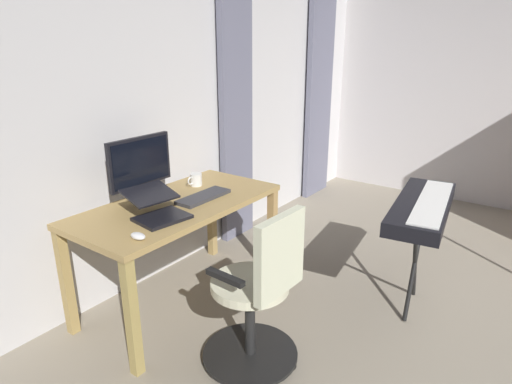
{
  "coord_description": "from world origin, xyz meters",
  "views": [
    {
      "loc": [
        2.59,
        -0.65,
        1.77
      ],
      "look_at": [
        0.62,
        -2.07,
        0.93
      ],
      "focal_mm": 30.29,
      "sensor_mm": 36.0,
      "label": 1
    }
  ],
  "objects_px": {
    "piano_keyboard": "(422,209)",
    "mug_coffee": "(196,180)",
    "computer_mouse": "(138,236)",
    "computer_monitor": "(140,164)",
    "desk": "(178,215)",
    "laptop": "(158,209)",
    "office_chair": "(258,297)",
    "computer_keyboard": "(203,197)"
  },
  "relations": [
    {
      "from": "computer_monitor",
      "to": "mug_coffee",
      "type": "distance_m",
      "value": 0.48
    },
    {
      "from": "office_chair",
      "to": "mug_coffee",
      "type": "distance_m",
      "value": 1.18
    },
    {
      "from": "laptop",
      "to": "piano_keyboard",
      "type": "distance_m",
      "value": 1.7
    },
    {
      "from": "office_chair",
      "to": "mug_coffee",
      "type": "height_order",
      "value": "office_chair"
    },
    {
      "from": "computer_keyboard",
      "to": "office_chair",
      "type": "bearing_deg",
      "value": 62.8
    },
    {
      "from": "computer_keyboard",
      "to": "desk",
      "type": "bearing_deg",
      "value": -29.24
    },
    {
      "from": "office_chair",
      "to": "mug_coffee",
      "type": "relative_size",
      "value": 7.29
    },
    {
      "from": "desk",
      "to": "mug_coffee",
      "type": "bearing_deg",
      "value": -156.12
    },
    {
      "from": "desk",
      "to": "computer_mouse",
      "type": "bearing_deg",
      "value": 24.61
    },
    {
      "from": "desk",
      "to": "piano_keyboard",
      "type": "relative_size",
      "value": 1.39
    },
    {
      "from": "mug_coffee",
      "to": "computer_keyboard",
      "type": "bearing_deg",
      "value": 53.36
    },
    {
      "from": "office_chair",
      "to": "mug_coffee",
      "type": "xyz_separation_m",
      "value": [
        -0.56,
        -0.98,
        0.36
      ]
    },
    {
      "from": "desk",
      "to": "computer_monitor",
      "type": "relative_size",
      "value": 2.9
    },
    {
      "from": "desk",
      "to": "computer_mouse",
      "type": "relative_size",
      "value": 14.42
    },
    {
      "from": "laptop",
      "to": "computer_mouse",
      "type": "xyz_separation_m",
      "value": [
        0.28,
        0.15,
        -0.04
      ]
    },
    {
      "from": "piano_keyboard",
      "to": "mug_coffee",
      "type": "bearing_deg",
      "value": -78.52
    },
    {
      "from": "desk",
      "to": "mug_coffee",
      "type": "relative_size",
      "value": 10.9
    },
    {
      "from": "mug_coffee",
      "to": "desk",
      "type": "bearing_deg",
      "value": 23.88
    },
    {
      "from": "office_chair",
      "to": "computer_monitor",
      "type": "distance_m",
      "value": 1.21
    },
    {
      "from": "computer_monitor",
      "to": "computer_mouse",
      "type": "distance_m",
      "value": 0.7
    },
    {
      "from": "office_chair",
      "to": "computer_keyboard",
      "type": "bearing_deg",
      "value": 65.32
    },
    {
      "from": "computer_monitor",
      "to": "piano_keyboard",
      "type": "relative_size",
      "value": 0.48
    },
    {
      "from": "computer_mouse",
      "to": "piano_keyboard",
      "type": "relative_size",
      "value": 0.1
    },
    {
      "from": "computer_monitor",
      "to": "computer_mouse",
      "type": "bearing_deg",
      "value": 47.33
    },
    {
      "from": "computer_keyboard",
      "to": "laptop",
      "type": "height_order",
      "value": "laptop"
    },
    {
      "from": "desk",
      "to": "piano_keyboard",
      "type": "bearing_deg",
      "value": 122.55
    },
    {
      "from": "desk",
      "to": "computer_keyboard",
      "type": "xyz_separation_m",
      "value": [
        -0.16,
        0.09,
        0.11
      ]
    },
    {
      "from": "office_chair",
      "to": "laptop",
      "type": "distance_m",
      "value": 0.82
    },
    {
      "from": "desk",
      "to": "computer_monitor",
      "type": "xyz_separation_m",
      "value": [
        0.09,
        -0.24,
        0.34
      ]
    },
    {
      "from": "computer_mouse",
      "to": "computer_monitor",
      "type": "bearing_deg",
      "value": -132.67
    },
    {
      "from": "piano_keyboard",
      "to": "computer_mouse",
      "type": "bearing_deg",
      "value": -46.43
    },
    {
      "from": "computer_keyboard",
      "to": "piano_keyboard",
      "type": "bearing_deg",
      "value": 119.16
    },
    {
      "from": "office_chair",
      "to": "piano_keyboard",
      "type": "xyz_separation_m",
      "value": [
        -1.09,
        0.54,
        0.3
      ]
    },
    {
      "from": "desk",
      "to": "computer_mouse",
      "type": "height_order",
      "value": "computer_mouse"
    },
    {
      "from": "computer_monitor",
      "to": "desk",
      "type": "bearing_deg",
      "value": 111.14
    },
    {
      "from": "computer_mouse",
      "to": "office_chair",
      "type": "bearing_deg",
      "value": 118.68
    },
    {
      "from": "piano_keyboard",
      "to": "laptop",
      "type": "bearing_deg",
      "value": -56.17
    },
    {
      "from": "computer_keyboard",
      "to": "piano_keyboard",
      "type": "height_order",
      "value": "piano_keyboard"
    },
    {
      "from": "computer_keyboard",
      "to": "mug_coffee",
      "type": "height_order",
      "value": "mug_coffee"
    },
    {
      "from": "computer_keyboard",
      "to": "laptop",
      "type": "relative_size",
      "value": 1.05
    },
    {
      "from": "desk",
      "to": "mug_coffee",
      "type": "distance_m",
      "value": 0.39
    },
    {
      "from": "desk",
      "to": "computer_keyboard",
      "type": "height_order",
      "value": "computer_keyboard"
    }
  ]
}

